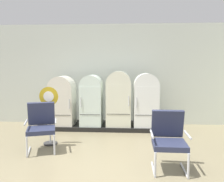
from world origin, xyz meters
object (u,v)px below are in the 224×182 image
(refrigerator_3, at_px, (146,98))
(refrigerator_2, at_px, (119,97))
(refrigerator_0, at_px, (62,99))
(armchair_left, at_px, (41,124))
(refrigerator_1, at_px, (92,99))
(sign_stand, at_px, (50,117))
(armchair_right, at_px, (169,137))

(refrigerator_3, bearing_deg, refrigerator_2, 179.28)
(refrigerator_0, relative_size, armchair_left, 1.37)
(refrigerator_1, bearing_deg, sign_stand, -119.13)
(refrigerator_0, xyz_separation_m, refrigerator_1, (0.86, 0.01, 0.03))
(refrigerator_0, bearing_deg, refrigerator_1, 0.49)
(refrigerator_2, xyz_separation_m, sign_stand, (-1.56, -1.37, -0.30))
(armchair_left, bearing_deg, refrigerator_3, 36.05)
(refrigerator_2, height_order, armchair_left, refrigerator_2)
(armchair_left, bearing_deg, refrigerator_0, 90.87)
(refrigerator_2, relative_size, armchair_right, 1.50)
(refrigerator_3, bearing_deg, refrigerator_1, 178.65)
(armchair_right, height_order, sign_stand, sign_stand)
(refrigerator_2, relative_size, sign_stand, 1.15)
(refrigerator_2, bearing_deg, armchair_right, -68.96)
(armchair_right, bearing_deg, refrigerator_1, 124.59)
(refrigerator_2, distance_m, sign_stand, 2.10)
(armchair_right, bearing_deg, armchair_left, 163.59)
(refrigerator_1, height_order, refrigerator_2, refrigerator_2)
(sign_stand, bearing_deg, armchair_right, -24.38)
(refrigerator_0, xyz_separation_m, sign_stand, (0.08, -1.39, -0.22))
(armchair_left, xyz_separation_m, armchair_right, (2.58, -0.76, 0.00))
(refrigerator_1, relative_size, refrigerator_2, 0.93)
(refrigerator_0, height_order, sign_stand, refrigerator_0)
(armchair_right, bearing_deg, refrigerator_0, 135.87)
(refrigerator_0, bearing_deg, refrigerator_3, -0.70)
(refrigerator_0, relative_size, refrigerator_1, 0.98)
(refrigerator_1, relative_size, sign_stand, 1.07)
(armchair_left, distance_m, sign_stand, 0.39)
(refrigerator_0, height_order, refrigerator_2, refrigerator_2)
(refrigerator_2, bearing_deg, refrigerator_0, 179.32)
(sign_stand, bearing_deg, refrigerator_3, 30.14)
(refrigerator_1, distance_m, armchair_right, 3.10)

